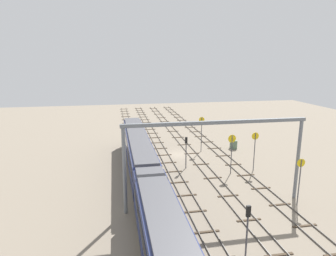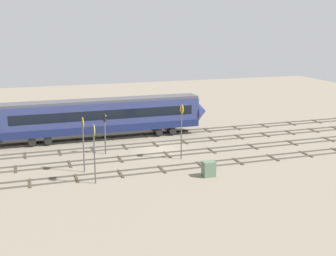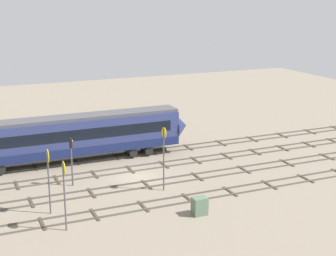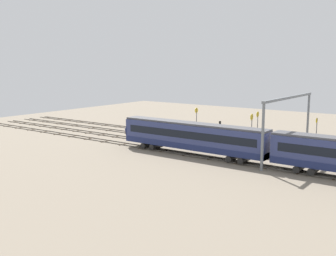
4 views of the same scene
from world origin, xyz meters
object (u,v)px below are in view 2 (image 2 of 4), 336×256
Objects in this scene: speed_sign_far_trackside at (182,124)px; relay_cabinet at (209,169)px; speed_sign_mid_trackside at (83,136)px; signal_light_trackside_departure at (105,128)px; train at (1,124)px; speed_sign_near_foreground at (94,145)px.

speed_sign_far_trackside is 6.69m from relay_cabinet.
speed_sign_mid_trackside is 6.23m from signal_light_trackside_departure.
train is 9.40× the size of speed_sign_mid_trackside.
relay_cabinet is at bearing -84.67° from speed_sign_far_trackside.
signal_light_trackside_departure is (10.76, -6.60, 0.30)m from train.
train is at bearing 148.48° from signal_light_trackside_departure.
speed_sign_near_foreground reaches higher than signal_light_trackside_departure.
signal_light_trackside_departure is at bearing 126.96° from relay_cabinet.
train is 25.17m from relay_cabinet.
speed_sign_near_foreground is (8.19, -15.49, 0.90)m from train.
train reaches higher than relay_cabinet.
speed_sign_mid_trackside is 1.19× the size of signal_light_trackside_departure.
relay_cabinet is (0.55, -5.94, -3.03)m from speed_sign_far_trackside.
speed_sign_far_trackside is at bearing -31.26° from signal_light_trackside_departure.
speed_sign_far_trackside is (10.27, 1.01, 0.16)m from speed_sign_mid_trackside.
speed_sign_far_trackside is 1.29× the size of signal_light_trackside_departure.
train is at bearing 148.58° from speed_sign_far_trackside.
speed_sign_near_foreground is 10.78m from speed_sign_far_trackside.
signal_light_trackside_departure is (2.57, 8.89, -0.60)m from speed_sign_near_foreground.
speed_sign_mid_trackside is at bearing 97.90° from speed_sign_near_foreground.
speed_sign_mid_trackside is at bearing -119.52° from signal_light_trackside_departure.
speed_sign_mid_trackside is at bearing 155.51° from relay_cabinet.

